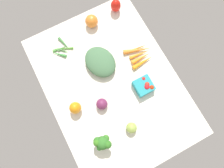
{
  "coord_description": "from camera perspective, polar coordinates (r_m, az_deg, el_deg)",
  "views": [
    {
      "loc": [
        -24.97,
        13.22,
        120.04
      ],
      "look_at": [
        0.0,
        0.0,
        4.0
      ],
      "focal_mm": 32.38,
      "sensor_mm": 36.0,
      "label": 1
    }
  ],
  "objects": [
    {
      "name": "carrot_bunch",
      "position": [
        1.27,
        7.8,
        8.11
      ],
      "size": [
        14.62,
        17.62,
        2.99
      ],
      "color": "orange",
      "rests_on": "tablecloth"
    },
    {
      "name": "heirloom_tomato_green",
      "position": [
        1.16,
        5.52,
        -12.23
      ],
      "size": [
        6.08,
        6.08,
        6.08
      ],
      "primitive_type": "sphere",
      "color": "#94AE4B",
      "rests_on": "tablecloth"
    },
    {
      "name": "bell_pepper_red",
      "position": [
        1.38,
        1.05,
        21.25
      ],
      "size": [
        6.53,
        6.53,
        9.35
      ],
      "primitive_type": "ellipsoid",
      "rotation": [
        0.0,
        0.0,
        4.7
      ],
      "color": "red",
      "rests_on": "tablecloth"
    },
    {
      "name": "bell_pepper_orange",
      "position": [
        1.16,
        -10.34,
        -6.64
      ],
      "size": [
        8.51,
        8.51,
        8.6
      ],
      "primitive_type": "ellipsoid",
      "rotation": [
        0.0,
        0.0,
        3.45
      ],
      "color": "orange",
      "rests_on": "tablecloth"
    },
    {
      "name": "tablecloth",
      "position": [
        1.22,
        0.0,
        -0.33
      ],
      "size": [
        104.0,
        76.0,
        2.0
      ],
      "primitive_type": "cube",
      "color": "silver",
      "rests_on": "ground"
    },
    {
      "name": "heirloom_tomato_orange",
      "position": [
        1.34,
        -5.79,
        17.27
      ],
      "size": [
        8.02,
        8.02,
        8.02
      ],
      "primitive_type": "sphere",
      "color": "orange",
      "rests_on": "tablecloth"
    },
    {
      "name": "berry_basket",
      "position": [
        1.2,
        9.05,
        -0.54
      ],
      "size": [
        10.15,
        10.15,
        6.38
      ],
      "color": "teal",
      "rests_on": "tablecloth"
    },
    {
      "name": "broccoli_head",
      "position": [
        1.11,
        -2.79,
        -16.23
      ],
      "size": [
        8.35,
        8.87,
        10.8
      ],
      "color": "#9EBA81",
      "rests_on": "tablecloth"
    },
    {
      "name": "leafy_greens_clump",
      "position": [
        1.22,
        -3.45,
        6.2
      ],
      "size": [
        23.82,
        20.33,
        6.95
      ],
      "primitive_type": "ellipsoid",
      "rotation": [
        0.0,
        0.0,
        3.33
      ],
      "color": "#446E49",
      "rests_on": "tablecloth"
    },
    {
      "name": "okra_pile",
      "position": [
        1.32,
        -13.96,
        9.62
      ],
      "size": [
        14.16,
        13.6,
        1.98
      ],
      "color": "#4D8F2F",
      "rests_on": "tablecloth"
    },
    {
      "name": "red_onion_center",
      "position": [
        1.16,
        -2.87,
        -5.67
      ],
      "size": [
        6.6,
        6.6,
        6.6
      ],
      "primitive_type": "sphere",
      "color": "#6E274F",
      "rests_on": "tablecloth"
    }
  ]
}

